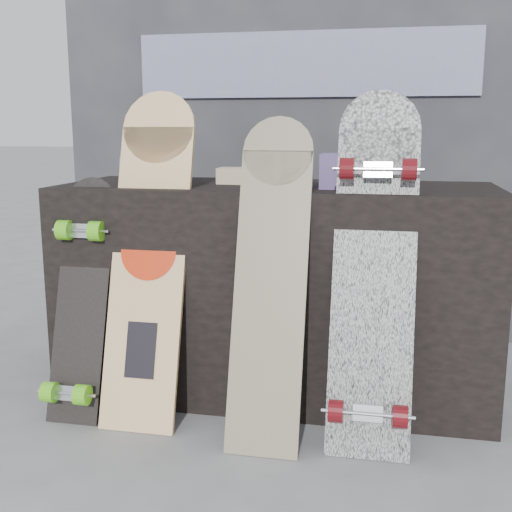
% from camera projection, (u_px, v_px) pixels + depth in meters
% --- Properties ---
extents(ground, '(60.00, 60.00, 0.00)m').
position_uv_depth(ground, '(249.00, 447.00, 2.06)').
color(ground, slate).
rests_on(ground, ground).
extents(vendor_table, '(1.60, 0.60, 0.80)m').
position_uv_depth(vendor_table, '(276.00, 289.00, 2.46)').
color(vendor_table, black).
rests_on(vendor_table, ground).
extents(booth, '(2.40, 0.22, 2.20)m').
position_uv_depth(booth, '(307.00, 108.00, 3.14)').
color(booth, '#2E2E33').
rests_on(booth, ground).
extents(merch_box_purple, '(0.18, 0.12, 0.10)m').
position_uv_depth(merch_box_purple, '(148.00, 169.00, 2.48)').
color(merch_box_purple, '#5B366E').
rests_on(merch_box_purple, vendor_table).
extents(merch_box_small, '(0.14, 0.14, 0.12)m').
position_uv_depth(merch_box_small, '(341.00, 171.00, 2.24)').
color(merch_box_small, '#5B366E').
rests_on(merch_box_small, vendor_table).
extents(merch_box_flat, '(0.22, 0.10, 0.06)m').
position_uv_depth(merch_box_flat, '(247.00, 176.00, 2.43)').
color(merch_box_flat, '#D1B78C').
rests_on(merch_box_flat, vendor_table).
extents(longboard_geisha, '(0.26, 0.37, 1.14)m').
position_uv_depth(longboard_geisha, '(150.00, 247.00, 2.23)').
color(longboard_geisha, beige).
rests_on(longboard_geisha, ground).
extents(longboard_celtic, '(0.23, 0.35, 1.05)m').
position_uv_depth(longboard_celtic, '(271.00, 271.00, 2.06)').
color(longboard_celtic, '#D0B98E').
rests_on(longboard_celtic, ground).
extents(longboard_cascadia, '(0.26, 0.40, 1.13)m').
position_uv_depth(longboard_cascadia, '(374.00, 263.00, 2.03)').
color(longboard_cascadia, silver).
rests_on(longboard_cascadia, ground).
extents(skateboard_dark, '(0.19, 0.33, 0.84)m').
position_uv_depth(skateboard_dark, '(81.00, 296.00, 2.25)').
color(skateboard_dark, black).
rests_on(skateboard_dark, ground).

